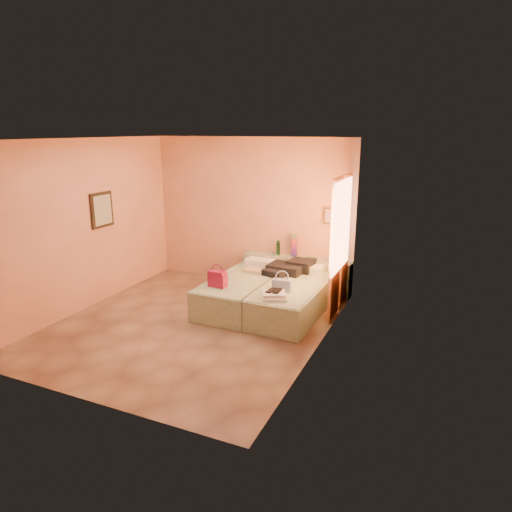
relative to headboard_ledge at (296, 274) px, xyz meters
The scene contains 16 objects.
ground 2.34m from the headboard_ledge, 114.90° to the right, with size 4.50×4.50×0.00m, color #9F845F.
room_walls 2.25m from the headboard_ledge, 116.65° to the right, with size 4.02×4.51×2.81m.
headboard_ledge is the anchor object (origin of this frame).
bed_left 1.21m from the headboard_ledge, 119.34° to the right, with size 0.90×2.00×0.50m, color #AABF9A.
bed_right 1.10m from the headboard_ledge, 73.56° to the right, with size 0.90×2.00×0.50m, color #AABF9A.
water_bottle 0.59m from the headboard_ledge, behind, with size 0.07×0.07×0.27m, color #12321E.
rainbow_box 0.54m from the headboard_ledge, 137.05° to the left, with size 0.09×0.09×0.41m, color maroon.
small_dish 0.54m from the headboard_ledge, behind, with size 0.11×0.11×0.03m, color #488466.
green_book 0.46m from the headboard_ledge, 11.50° to the right, with size 0.20×0.15×0.03m, color #213F27.
flower_vase 0.92m from the headboard_ledge, ahead, with size 0.20×0.20×0.26m, color white.
magenta_handbag 1.82m from the headboard_ledge, 115.41° to the right, with size 0.29×0.16×0.27m, color maroon.
khaki_garment 0.88m from the headboard_ledge, 128.13° to the right, with size 0.35×0.28×0.06m, color tan.
clothes_pile 0.57m from the headboard_ledge, 86.56° to the right, with size 0.64×0.64×0.19m, color black.
blue_handbag 1.45m from the headboard_ledge, 80.12° to the right, with size 0.29×0.13×0.19m, color #42639E.
towel_stack 1.82m from the headboard_ledge, 81.29° to the right, with size 0.35×0.30×0.10m, color silver.
sandal_pair 1.77m from the headboard_ledge, 82.04° to the right, with size 0.16×0.22×0.02m, color black.
Camera 1 is at (3.55, -5.59, 2.94)m, focal length 32.00 mm.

